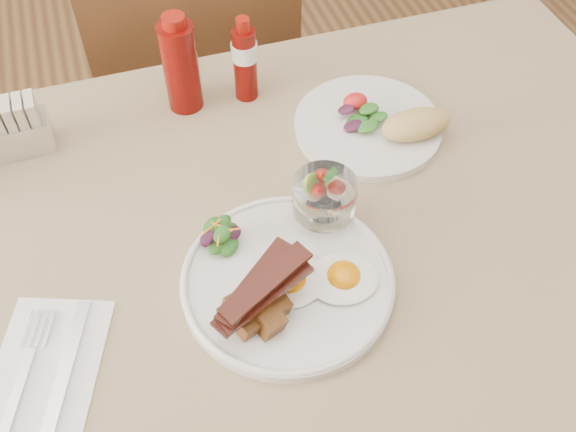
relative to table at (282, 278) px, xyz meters
name	(u,v)px	position (x,y,z in m)	size (l,w,h in m)	color
table	(282,278)	(0.00, 0.00, 0.00)	(1.33, 0.88, 0.75)	brown
chair_far	(195,80)	(0.00, 0.66, -0.14)	(0.42, 0.42, 0.93)	brown
main_plate	(287,281)	(-0.01, -0.07, 0.10)	(0.28, 0.28, 0.02)	silver
fried_eggs	(317,278)	(0.02, -0.09, 0.11)	(0.19, 0.13, 0.03)	white
bacon_potato_pile	(262,298)	(-0.06, -0.11, 0.14)	(0.14, 0.10, 0.06)	brown
side_salad	(221,236)	(-0.08, 0.01, 0.12)	(0.06, 0.06, 0.03)	#1B4913
fruit_cup	(324,197)	(0.06, 0.01, 0.15)	(0.09, 0.09, 0.09)	white
second_plate	(379,124)	(0.22, 0.16, 0.10)	(0.24, 0.24, 0.06)	silver
ketchup_bottle	(181,66)	(-0.06, 0.32, 0.17)	(0.07, 0.07, 0.17)	#5F0805
hot_sauce_bottle	(245,60)	(0.04, 0.31, 0.16)	(0.04, 0.04, 0.15)	#5F0805
sugar_caddy	(16,129)	(-0.33, 0.30, 0.13)	(0.10, 0.06, 0.09)	silver
napkin_cutlery	(43,383)	(-0.33, -0.11, 0.09)	(0.20, 0.26, 0.01)	white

